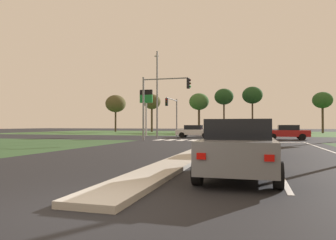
# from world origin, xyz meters

# --- Properties ---
(ground_plane) EXTENTS (200.00, 200.00, 0.00)m
(ground_plane) POSITION_xyz_m (0.00, 30.00, 0.00)
(ground_plane) COLOR black
(grass_verge_far_left) EXTENTS (35.00, 35.00, 0.01)m
(grass_verge_far_left) POSITION_xyz_m (-25.50, 54.50, 0.00)
(grass_verge_far_left) COLOR #385B2D
(grass_verge_far_left) RESTS_ON ground
(median_island_near) EXTENTS (1.20, 22.00, 0.14)m
(median_island_near) POSITION_xyz_m (0.00, 11.00, 0.07)
(median_island_near) COLOR #ADA89E
(median_island_near) RESTS_ON ground
(median_island_far) EXTENTS (1.20, 36.00, 0.14)m
(median_island_far) POSITION_xyz_m (0.00, 55.00, 0.07)
(median_island_far) COLOR gray
(median_island_far) RESTS_ON ground
(lane_dash_near) EXTENTS (0.14, 2.00, 0.01)m
(lane_dash_near) POSITION_xyz_m (3.50, 3.24, 0.01)
(lane_dash_near) COLOR silver
(lane_dash_near) RESTS_ON ground
(lane_dash_second) EXTENTS (0.14, 2.00, 0.01)m
(lane_dash_second) POSITION_xyz_m (3.50, 9.24, 0.01)
(lane_dash_second) COLOR silver
(lane_dash_second) RESTS_ON ground
(lane_dash_third) EXTENTS (0.14, 2.00, 0.01)m
(lane_dash_third) POSITION_xyz_m (3.50, 15.24, 0.01)
(lane_dash_third) COLOR silver
(lane_dash_third) RESTS_ON ground
(stop_bar_near) EXTENTS (6.40, 0.50, 0.01)m
(stop_bar_near) POSITION_xyz_m (3.80, 23.00, 0.01)
(stop_bar_near) COLOR silver
(stop_bar_near) RESTS_ON ground
(crosswalk_bar_near) EXTENTS (0.70, 2.80, 0.01)m
(crosswalk_bar_near) POSITION_xyz_m (-6.40, 24.80, 0.01)
(crosswalk_bar_near) COLOR silver
(crosswalk_bar_near) RESTS_ON ground
(crosswalk_bar_second) EXTENTS (0.70, 2.80, 0.01)m
(crosswalk_bar_second) POSITION_xyz_m (-5.25, 24.80, 0.01)
(crosswalk_bar_second) COLOR silver
(crosswalk_bar_second) RESTS_ON ground
(crosswalk_bar_third) EXTENTS (0.70, 2.80, 0.01)m
(crosswalk_bar_third) POSITION_xyz_m (-4.10, 24.80, 0.01)
(crosswalk_bar_third) COLOR silver
(crosswalk_bar_third) RESTS_ON ground
(crosswalk_bar_fourth) EXTENTS (0.70, 2.80, 0.01)m
(crosswalk_bar_fourth) POSITION_xyz_m (-2.95, 24.80, 0.01)
(crosswalk_bar_fourth) COLOR silver
(crosswalk_bar_fourth) RESTS_ON ground
(crosswalk_bar_fifth) EXTENTS (0.70, 2.80, 0.01)m
(crosswalk_bar_fifth) POSITION_xyz_m (-1.80, 24.80, 0.01)
(crosswalk_bar_fifth) COLOR silver
(crosswalk_bar_fifth) RESTS_ON ground
(crosswalk_bar_sixth) EXTENTS (0.70, 2.80, 0.01)m
(crosswalk_bar_sixth) POSITION_xyz_m (-0.65, 24.80, 0.01)
(crosswalk_bar_sixth) COLOR silver
(crosswalk_bar_sixth) RESTS_ON ground
(crosswalk_bar_seventh) EXTENTS (0.70, 2.80, 0.01)m
(crosswalk_bar_seventh) POSITION_xyz_m (0.50, 24.80, 0.01)
(crosswalk_bar_seventh) COLOR silver
(crosswalk_bar_seventh) RESTS_ON ground
(car_maroon_near) EXTENTS (2.08, 4.49, 1.56)m
(car_maroon_near) POSITION_xyz_m (-2.23, 38.84, 0.80)
(car_maroon_near) COLOR maroon
(car_maroon_near) RESTS_ON ground
(car_teal_second) EXTENTS (2.09, 4.49, 1.54)m
(car_teal_second) POSITION_xyz_m (2.26, 20.22, 0.79)
(car_teal_second) COLOR #19565B
(car_teal_second) RESTS_ON ground
(car_silver_third) EXTENTS (2.05, 4.58, 1.60)m
(car_silver_third) POSITION_xyz_m (-2.43, 57.94, 0.82)
(car_silver_third) COLOR #B7B7BC
(car_silver_third) RESTS_ON ground
(car_white_fourth) EXTENTS (4.34, 2.07, 1.48)m
(car_white_fourth) POSITION_xyz_m (-4.16, 31.64, 0.76)
(car_white_fourth) COLOR silver
(car_white_fourth) RESTS_ON ground
(car_grey_fifth) EXTENTS (2.07, 4.27, 1.61)m
(car_grey_fifth) POSITION_xyz_m (2.36, 4.14, 0.82)
(car_grey_fifth) COLOR slate
(car_grey_fifth) RESTS_ON ground
(car_navy_sixth) EXTENTS (2.07, 4.25, 1.62)m
(car_navy_sixth) POSITION_xyz_m (2.25, 11.06, 0.82)
(car_navy_sixth) COLOR #161E47
(car_navy_sixth) RESTS_ON ground
(car_red_seventh) EXTENTS (4.30, 2.09, 1.49)m
(car_red_seventh) POSITION_xyz_m (5.93, 28.77, 0.76)
(car_red_seventh) COLOR #A31919
(car_red_seventh) RESTS_ON ground
(car_black_eighth) EXTENTS (2.10, 4.41, 1.51)m
(car_black_eighth) POSITION_xyz_m (-2.20, 44.37, 0.77)
(car_black_eighth) COLOR black
(car_black_eighth) RESTS_ON ground
(traffic_signal_far_left) EXTENTS (0.32, 5.36, 5.09)m
(traffic_signal_far_left) POSITION_xyz_m (-7.60, 34.54, 3.57)
(traffic_signal_far_left) COLOR gray
(traffic_signal_far_left) RESTS_ON ground
(traffic_signal_near_left) EXTENTS (4.79, 0.32, 6.13)m
(traffic_signal_near_left) POSITION_xyz_m (-5.95, 23.40, 4.20)
(traffic_signal_near_left) COLOR gray
(traffic_signal_near_left) RESTS_ON ground
(street_lamp_second) EXTENTS (0.96, 1.77, 10.16)m
(street_lamp_second) POSITION_xyz_m (-8.27, 29.81, 5.60)
(street_lamp_second) COLOR gray
(street_lamp_second) RESTS_ON ground
(pedestrian_at_median) EXTENTS (0.34, 0.34, 1.74)m
(pedestrian_at_median) POSITION_xyz_m (-0.09, 42.78, 1.20)
(pedestrian_at_median) COLOR #9E8966
(pedestrian_at_median) RESTS_ON median_island_far
(fuel_price_totem) EXTENTS (1.80, 0.24, 6.36)m
(fuel_price_totem) POSITION_xyz_m (-11.61, 35.29, 4.66)
(fuel_price_totem) COLOR silver
(fuel_price_totem) RESTS_ON ground
(treeline_near) EXTENTS (4.64, 4.64, 8.41)m
(treeline_near) POSITION_xyz_m (-27.88, 59.85, 6.39)
(treeline_near) COLOR #423323
(treeline_near) RESTS_ON ground
(treeline_second) EXTENTS (3.95, 3.95, 8.45)m
(treeline_second) POSITION_xyz_m (-19.42, 60.71, 6.69)
(treeline_second) COLOR #423323
(treeline_second) RESTS_ON ground
(treeline_third) EXTENTS (4.22, 4.22, 8.35)m
(treeline_third) POSITION_xyz_m (-8.73, 60.67, 6.48)
(treeline_third) COLOR #423323
(treeline_third) RESTS_ON ground
(treeline_fourth) EXTENTS (3.95, 3.95, 9.13)m
(treeline_fourth) POSITION_xyz_m (-3.40, 60.28, 7.39)
(treeline_fourth) COLOR #423323
(treeline_fourth) RESTS_ON ground
(treeline_fifth) EXTENTS (4.23, 4.23, 9.62)m
(treeline_fifth) POSITION_xyz_m (2.31, 62.51, 7.77)
(treeline_fifth) COLOR #423323
(treeline_fifth) RESTS_ON ground
(treeline_sixth) EXTENTS (3.60, 3.60, 7.72)m
(treeline_sixth) POSITION_xyz_m (15.01, 58.61, 6.12)
(treeline_sixth) COLOR #423323
(treeline_sixth) RESTS_ON ground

